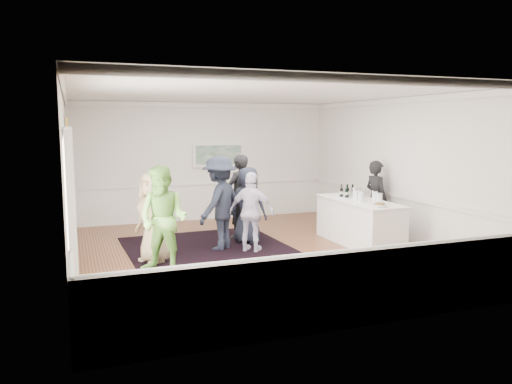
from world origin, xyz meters
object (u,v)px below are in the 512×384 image
object	(u,v)px
guest_tan	(153,218)
guest_navy	(248,205)
ice_bucket	(355,194)
guest_green	(163,220)
guest_lilac	(252,212)
nut_bowl	(380,205)
serving_table	(359,222)
bartender	(376,199)
guest_dark_a	(220,203)
guest_dark_b	(239,197)

from	to	relation	value
guest_tan	guest_navy	size ratio (longest dim) A/B	1.02
guest_tan	ice_bucket	size ratio (longest dim) A/B	6.60
guest_green	guest_lilac	distance (m)	2.11
guest_navy	ice_bucket	bearing A→B (deg)	-150.91
nut_bowl	guest_navy	bearing A→B (deg)	138.72
serving_table	nut_bowl	world-z (taller)	nut_bowl
bartender	guest_dark_a	bearing A→B (deg)	81.56
guest_lilac	guest_dark_a	bearing A→B (deg)	1.58
guest_lilac	guest_dark_a	distance (m)	0.72
guest_green	guest_lilac	world-z (taller)	guest_green
guest_dark_b	ice_bucket	bearing A→B (deg)	121.84
ice_bucket	nut_bowl	distance (m)	1.16
guest_lilac	guest_dark_a	world-z (taller)	guest_dark_a
serving_table	bartender	xyz separation A→B (m)	(0.77, 0.53, 0.40)
guest_tan	ice_bucket	xyz separation A→B (m)	(4.48, 0.16, 0.23)
bartender	guest_dark_a	world-z (taller)	guest_dark_a
serving_table	nut_bowl	bearing A→B (deg)	-96.85
guest_green	ice_bucket	world-z (taller)	guest_green
serving_table	guest_navy	bearing A→B (deg)	157.16
guest_tan	nut_bowl	distance (m)	4.45
guest_dark_a	guest_dark_b	bearing A→B (deg)	-170.93
guest_dark_b	guest_lilac	bearing A→B (deg)	53.49
guest_dark_a	nut_bowl	xyz separation A→B (m)	(2.87, -1.52, 0.03)
guest_navy	guest_dark_b	bearing A→B (deg)	-41.30
bartender	guest_green	xyz separation A→B (m)	(-5.14, -1.18, 0.06)
serving_table	guest_tan	xyz separation A→B (m)	(-4.45, 0.06, 0.37)
bartender	guest_dark_b	size ratio (longest dim) A/B	0.93
bartender	guest_lilac	distance (m)	3.22
guest_green	nut_bowl	size ratio (longest dim) A/B	6.62
guest_lilac	guest_navy	distance (m)	0.80
guest_tan	guest_navy	xyz separation A→B (m)	(2.21, 0.88, -0.01)
guest_tan	guest_lilac	size ratio (longest dim) A/B	1.04
guest_navy	nut_bowl	size ratio (longest dim) A/B	5.91
serving_table	guest_navy	xyz separation A→B (m)	(-2.24, 0.94, 0.36)
guest_lilac	ice_bucket	bearing A→B (deg)	-139.13
guest_tan	guest_navy	world-z (taller)	guest_tan
guest_lilac	guest_navy	size ratio (longest dim) A/B	0.98
guest_lilac	guest_navy	world-z (taller)	guest_navy
guest_dark_a	guest_tan	bearing A→B (deg)	-22.08
nut_bowl	ice_bucket	bearing A→B (deg)	82.78
guest_dark_b	nut_bowl	xyz separation A→B (m)	(2.15, -2.42, 0.05)
serving_table	ice_bucket	xyz separation A→B (m)	(0.03, 0.23, 0.60)
nut_bowl	bartender	bearing A→B (deg)	58.57
guest_dark_b	nut_bowl	size ratio (longest dim) A/B	6.73
guest_dark_a	nut_bowl	world-z (taller)	guest_dark_a
bartender	nut_bowl	world-z (taller)	bartender
guest_dark_b	guest_tan	bearing A→B (deg)	4.08
serving_table	guest_green	world-z (taller)	guest_green
bartender	guest_green	world-z (taller)	guest_green
guest_tan	nut_bowl	bearing A→B (deg)	51.80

